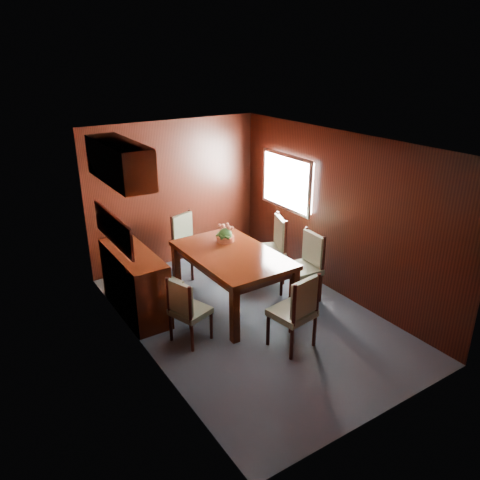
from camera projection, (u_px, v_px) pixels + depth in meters
ground at (251, 317)px, 6.43m from camera, size 4.50×4.50×0.00m
room_shell at (231, 199)px, 6.02m from camera, size 3.06×4.52×2.41m
sideboard at (135, 282)px, 6.41m from camera, size 0.48×1.40×0.90m
dining_table at (232, 260)px, 6.49m from camera, size 1.11×1.75×0.81m
chair_left_near at (186, 308)px, 5.70m from camera, size 0.52×0.53×0.89m
chair_left_far at (159, 281)px, 6.37m from camera, size 0.50×0.51×0.88m
chair_right_near at (306, 263)px, 6.74m from camera, size 0.50×0.52×1.01m
chair_right_far at (272, 245)px, 7.29m from camera, size 0.62×0.64×1.05m
chair_head at (297, 308)px, 5.56m from camera, size 0.54×0.52×1.00m
chair_foot at (188, 240)px, 7.56m from camera, size 0.60×0.58×0.99m
flower_centerpiece at (225, 233)px, 6.78m from camera, size 0.28×0.28×0.28m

